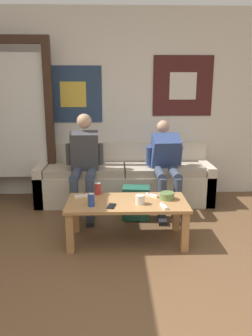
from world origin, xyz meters
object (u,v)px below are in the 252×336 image
Objects in this scene: coffee_table at (127,208)px; game_controller_near_left at (164,206)px; person_seated_adult at (84,160)px; game_controller_near_right at (81,196)px; cell_phone at (111,206)px; drink_can_blue at (91,200)px; person_seated_teen at (166,162)px; pillar_candle at (140,200)px; game_controller_far_center at (152,195)px; drink_can_red at (98,189)px; couch at (125,181)px; ceramic_bowl at (167,195)px; backpack at (136,204)px.

game_controller_near_left is (0.34, -0.18, 0.08)m from coffee_table.
person_seated_adult is 8.11× the size of game_controller_near_left.
game_controller_near_right is 1.00× the size of cell_phone.
drink_can_blue is 0.84× the size of game_controller_near_right.
person_seated_adult is at bearing 128.93° from game_controller_near_left.
pillar_candle is (-0.39, -0.99, -0.14)m from person_seated_teen.
drink_can_red is at bearing 172.09° from game_controller_far_center.
drink_can_blue reaches higher than coffee_table.
couch is at bearing 147.63° from person_seated_teen.
drink_can_blue is 0.94× the size of game_controller_far_center.
drink_can_blue is (-0.46, -0.04, 0.02)m from pillar_candle.
game_controller_near_right is 1.11× the size of game_controller_far_center.
drink_can_red is 0.84× the size of game_controller_near_left.
game_controller_far_center is at bearing 103.70° from game_controller_near_left.
coffee_table is 0.50m from game_controller_near_right.
game_controller_far_center is at bearing 35.15° from cell_phone.
game_controller_near_left is at bearing -105.79° from ceramic_bowl.
couch is 0.68m from backpack.
backpack is 2.93× the size of game_controller_far_center.
ceramic_bowl is 1.02× the size of game_controller_near_right.
cell_phone is (-0.56, -0.19, -0.04)m from ceramic_bowl.
game_controller_near_right is (-0.80, 0.33, 0.00)m from game_controller_near_left.
person_seated_teen is 7.33× the size of ceramic_bowl.
person_seated_teen is at bearing 68.51° from pillar_candle.
game_controller_near_right is at bearing 162.10° from coffee_table.
game_controller_far_center is (0.26, 0.15, 0.08)m from coffee_table.
person_seated_adult reaches higher than coffee_table.
person_seated_teen reaches higher than drink_can_blue.
backpack is at bearing -24.87° from person_seated_adult.
pillar_candle is (-0.28, -0.13, 0.00)m from ceramic_bowl.
backpack is 0.65m from ceramic_bowl.
cell_phone is at bearing -160.79° from ceramic_bowl.
pillar_candle is at bearing -84.83° from couch.
ceramic_bowl is 0.59m from cell_phone.
cell_phone is (-0.27, -0.07, -0.04)m from pillar_candle.
coffee_table is 0.39m from game_controller_near_left.
game_controller_near_left is at bearing -76.69° from couch.
pillar_candle reaches higher than game_controller_near_left.
backpack is 0.70m from pillar_candle.
couch is 15.63× the size of game_controller_near_left.
couch reaches higher than drink_can_blue.
game_controller_near_left is 1.01× the size of game_controller_near_right.
couch reaches higher than ceramic_bowl.
cell_phone is at bearing -166.66° from pillar_candle.
person_seated_adult is at bearing 123.69° from pillar_candle.
game_controller_far_center is (0.72, -0.00, 0.00)m from game_controller_near_right.
ceramic_bowl is 0.88m from game_controller_near_right.
coffee_table is 9.55× the size of drink_can_blue.
drink_can_red is (0.04, 0.35, 0.00)m from drink_can_blue.
ceramic_bowl is at bearing -41.65° from person_seated_adult.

